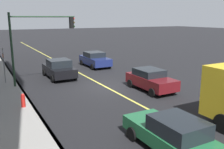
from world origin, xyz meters
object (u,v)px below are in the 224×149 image
traffic_light_mast (38,35)px  car_maroon (151,79)px  car_green (174,136)px  car_navy (95,59)px  street_sign_post (4,63)px  fire_hydrant (23,102)px  car_black (59,69)px

traffic_light_mast → car_maroon: bearing=-128.1°
car_green → car_navy: (17.43, -4.61, 0.06)m
car_navy → street_sign_post: (-3.36, 9.22, 0.88)m
car_green → traffic_light_mast: size_ratio=0.86×
fire_hydrant → car_maroon: bearing=-91.7°
car_black → car_navy: size_ratio=0.98×
car_black → street_sign_post: (-0.20, 4.36, 0.87)m
car_green → car_black: bearing=1.0°
car_black → traffic_light_mast: (-1.63, 1.93, 3.02)m
car_black → fire_hydrant: bearing=148.3°
car_black → car_navy: bearing=-56.9°
traffic_light_mast → street_sign_post: (1.44, 2.43, -2.15)m
street_sign_post → fire_hydrant: 6.48m
car_green → car_maroon: bearing=-30.9°
car_maroon → car_navy: (9.98, -0.16, 0.01)m
car_black → street_sign_post: bearing=92.6°
car_black → street_sign_post: size_ratio=1.49×
car_maroon → street_sign_post: bearing=53.8°
car_maroon → traffic_light_mast: size_ratio=0.74×
car_maroon → fire_hydrant: (0.26, 8.76, -0.32)m
traffic_light_mast → car_green: bearing=-170.2°
car_black → fire_hydrant: car_black is taller
traffic_light_mast → fire_hydrant: 6.33m
street_sign_post → fire_hydrant: (-6.36, -0.30, -1.21)m
car_maroon → car_navy: car_navy is taller
car_navy → fire_hydrant: size_ratio=4.60×
car_maroon → car_green: (-7.45, 4.45, -0.05)m
car_navy → car_black: bearing=123.1°
car_navy → fire_hydrant: bearing=137.5°
car_navy → traffic_light_mast: 8.84m
car_green → car_navy: 18.03m
car_green → street_sign_post: street_sign_post is taller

